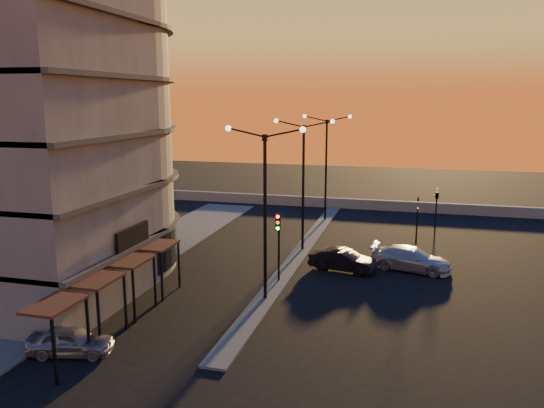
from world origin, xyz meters
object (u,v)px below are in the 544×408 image
at_px(streetlamp_mid, 303,175).
at_px(traffic_light_main, 278,236).
at_px(car_sedan, 343,260).
at_px(car_hatchback, 71,341).
at_px(car_wagon, 411,259).

height_order(streetlamp_mid, traffic_light_main, streetlamp_mid).
relative_size(traffic_light_main, car_sedan, 1.00).
relative_size(streetlamp_mid, car_sedan, 2.23).
bearing_deg(car_sedan, traffic_light_main, 145.51).
height_order(traffic_light_main, car_sedan, traffic_light_main).
xyz_separation_m(car_hatchback, car_wagon, (14.07, 15.73, 0.13)).
bearing_deg(car_hatchback, car_sedan, -48.38).
bearing_deg(streetlamp_mid, car_hatchback, -109.28).
xyz_separation_m(traffic_light_main, car_sedan, (3.43, 3.29, -2.18)).
bearing_deg(car_hatchback, car_wagon, -55.96).
distance_m(car_hatchback, car_wagon, 21.11).
relative_size(streetlamp_mid, car_wagon, 1.85).
height_order(traffic_light_main, car_wagon, traffic_light_main).
xyz_separation_m(streetlamp_mid, traffic_light_main, (0.00, -7.13, -2.70)).
distance_m(streetlamp_mid, car_sedan, 7.10).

